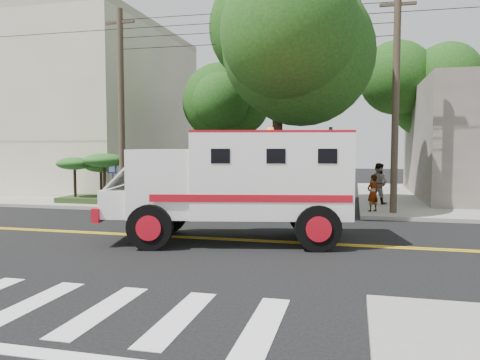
# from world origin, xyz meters

# --- Properties ---
(ground) EXTENTS (100.00, 100.00, 0.00)m
(ground) POSITION_xyz_m (0.00, 0.00, 0.00)
(ground) COLOR black
(ground) RESTS_ON ground
(sidewalk_nw) EXTENTS (17.00, 17.00, 0.15)m
(sidewalk_nw) POSITION_xyz_m (-13.50, 13.50, 0.07)
(sidewalk_nw) COLOR gray
(sidewalk_nw) RESTS_ON ground
(building_left) EXTENTS (16.00, 14.00, 10.00)m
(building_left) POSITION_xyz_m (-15.50, 15.00, 5.15)
(building_left) COLOR #BBB099
(building_left) RESTS_ON sidewalk_nw
(utility_pole_left) EXTENTS (0.28, 0.28, 9.00)m
(utility_pole_left) POSITION_xyz_m (-5.60, 6.00, 4.50)
(utility_pole_left) COLOR #382D23
(utility_pole_left) RESTS_ON ground
(utility_pole_right) EXTENTS (0.28, 0.28, 9.00)m
(utility_pole_right) POSITION_xyz_m (6.30, 6.20, 4.50)
(utility_pole_right) COLOR #382D23
(utility_pole_right) RESTS_ON ground
(tree_main) EXTENTS (6.08, 5.70, 9.85)m
(tree_main) POSITION_xyz_m (1.94, 6.21, 7.20)
(tree_main) COLOR black
(tree_main) RESTS_ON ground
(tree_left) EXTENTS (4.48, 4.20, 7.70)m
(tree_left) POSITION_xyz_m (-2.68, 11.79, 5.73)
(tree_left) COLOR black
(tree_left) RESTS_ON ground
(tree_right) EXTENTS (4.80, 4.50, 8.20)m
(tree_right) POSITION_xyz_m (8.84, 15.77, 6.09)
(tree_right) COLOR black
(tree_right) RESTS_ON ground
(traffic_signal) EXTENTS (0.15, 0.18, 3.60)m
(traffic_signal) POSITION_xyz_m (3.80, 5.60, 2.23)
(traffic_signal) COLOR #3F3F42
(traffic_signal) RESTS_ON ground
(accessibility_sign) EXTENTS (0.45, 0.10, 2.02)m
(accessibility_sign) POSITION_xyz_m (-6.20, 6.17, 1.37)
(accessibility_sign) COLOR #3F3F42
(accessibility_sign) RESTS_ON ground
(palm_planter) EXTENTS (3.52, 2.63, 2.36)m
(palm_planter) POSITION_xyz_m (-7.44, 6.62, 1.65)
(palm_planter) COLOR #1E3314
(palm_planter) RESTS_ON sidewalk_nw
(armored_truck) EXTENTS (7.51, 4.02, 3.25)m
(armored_truck) POSITION_xyz_m (1.44, -0.16, 1.85)
(armored_truck) COLOR white
(armored_truck) RESTS_ON ground
(pedestrian_a) EXTENTS (0.65, 0.64, 1.51)m
(pedestrian_a) POSITION_xyz_m (5.50, 6.39, 0.91)
(pedestrian_a) COLOR gray
(pedestrian_a) RESTS_ON sidewalk_ne
(pedestrian_b) EXTENTS (1.16, 1.09, 1.91)m
(pedestrian_b) POSITION_xyz_m (5.84, 9.12, 1.10)
(pedestrian_b) COLOR gray
(pedestrian_b) RESTS_ON sidewalk_ne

